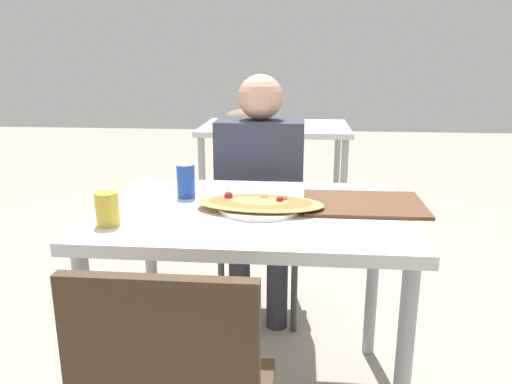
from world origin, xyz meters
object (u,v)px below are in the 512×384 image
(person_seated, at_px, (260,181))
(pizza_main, at_px, (260,204))
(soda_can, at_px, (186,181))
(dining_table, at_px, (252,232))
(chair_far_seated, at_px, (262,214))
(drink_glass, at_px, (107,209))

(person_seated, height_order, pizza_main, person_seated)
(person_seated, height_order, soda_can, person_seated)
(dining_table, xyz_separation_m, person_seated, (-0.02, 0.60, 0.03))
(dining_table, relative_size, pizza_main, 2.37)
(dining_table, bearing_deg, chair_far_seated, 91.79)
(chair_far_seated, xyz_separation_m, pizza_main, (0.05, -0.73, 0.27))
(chair_far_seated, distance_m, soda_can, 0.71)
(soda_can, distance_m, drink_glass, 0.37)
(soda_can, bearing_deg, chair_far_seated, 68.54)
(dining_table, distance_m, person_seated, 0.60)
(chair_far_seated, height_order, drink_glass, chair_far_seated)
(dining_table, bearing_deg, drink_glass, -153.43)
(soda_can, bearing_deg, person_seated, 64.16)
(pizza_main, distance_m, soda_can, 0.32)
(person_seated, bearing_deg, pizza_main, 94.67)
(person_seated, distance_m, pizza_main, 0.62)
(dining_table, height_order, drink_glass, drink_glass)
(dining_table, bearing_deg, person_seated, 92.13)
(dining_table, relative_size, soda_can, 8.51)
(soda_can, bearing_deg, pizza_main, -24.68)
(chair_far_seated, bearing_deg, pizza_main, 93.95)
(chair_far_seated, bearing_deg, drink_glass, 66.41)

